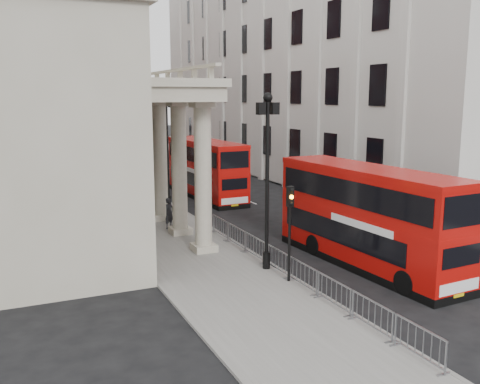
% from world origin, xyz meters
% --- Properties ---
extents(ground, '(260.00, 260.00, 0.00)m').
position_xyz_m(ground, '(0.00, 0.00, 0.00)').
color(ground, black).
rests_on(ground, ground).
extents(sidewalk_west, '(6.00, 140.00, 0.12)m').
position_xyz_m(sidewalk_west, '(-3.00, 30.00, 0.06)').
color(sidewalk_west, slate).
rests_on(sidewalk_west, ground).
extents(sidewalk_east, '(3.00, 140.00, 0.12)m').
position_xyz_m(sidewalk_east, '(13.50, 30.00, 0.06)').
color(sidewalk_east, slate).
rests_on(sidewalk_east, ground).
extents(kerb, '(0.20, 140.00, 0.14)m').
position_xyz_m(kerb, '(-0.05, 30.00, 0.07)').
color(kerb, slate).
rests_on(kerb, ground).
extents(portico_building, '(9.00, 28.00, 12.00)m').
position_xyz_m(portico_building, '(-10.50, 18.00, 6.00)').
color(portico_building, '#A19B87').
rests_on(portico_building, ground).
extents(brick_building, '(9.00, 32.00, 22.00)m').
position_xyz_m(brick_building, '(-10.50, 48.00, 11.00)').
color(brick_building, maroon).
rests_on(brick_building, ground).
extents(west_building_far, '(9.00, 30.00, 20.00)m').
position_xyz_m(west_building_far, '(-10.50, 80.00, 10.00)').
color(west_building_far, '#A19B87').
rests_on(west_building_far, ground).
extents(east_building, '(8.00, 55.00, 25.00)m').
position_xyz_m(east_building, '(16.00, 32.00, 12.50)').
color(east_building, beige).
rests_on(east_building, ground).
extents(monument_column, '(8.00, 8.00, 54.20)m').
position_xyz_m(monument_column, '(6.00, 92.00, 15.98)').
color(monument_column, '#60605E').
rests_on(monument_column, ground).
extents(lamp_post_south, '(1.05, 0.44, 8.32)m').
position_xyz_m(lamp_post_south, '(-0.60, 4.00, 4.91)').
color(lamp_post_south, black).
rests_on(lamp_post_south, sidewalk_west).
extents(lamp_post_mid, '(1.05, 0.44, 8.32)m').
position_xyz_m(lamp_post_mid, '(-0.60, 20.00, 4.91)').
color(lamp_post_mid, black).
rests_on(lamp_post_mid, sidewalk_west).
extents(lamp_post_north, '(1.05, 0.44, 8.32)m').
position_xyz_m(lamp_post_north, '(-0.60, 36.00, 4.91)').
color(lamp_post_north, black).
rests_on(lamp_post_north, sidewalk_west).
extents(traffic_light, '(0.28, 0.33, 4.30)m').
position_xyz_m(traffic_light, '(-0.50, 1.98, 3.11)').
color(traffic_light, black).
rests_on(traffic_light, sidewalk_west).
extents(crowd_barriers, '(0.50, 18.75, 1.10)m').
position_xyz_m(crowd_barriers, '(-0.35, 2.23, 0.67)').
color(crowd_barriers, gray).
rests_on(crowd_barriers, sidewalk_west).
extents(bus_near, '(3.35, 11.46, 4.89)m').
position_xyz_m(bus_near, '(4.29, 2.73, 2.55)').
color(bus_near, '#B10B08').
rests_on(bus_near, ground).
extents(bus_far, '(3.01, 10.99, 4.71)m').
position_xyz_m(bus_far, '(3.47, 22.81, 2.46)').
color(bus_far, '#AF0B08').
rests_on(bus_far, ground).
extents(pedestrian_a, '(0.84, 0.76, 1.93)m').
position_xyz_m(pedestrian_a, '(-2.53, 13.47, 1.08)').
color(pedestrian_a, black).
rests_on(pedestrian_a, sidewalk_west).
extents(pedestrian_b, '(0.90, 0.73, 1.74)m').
position_xyz_m(pedestrian_b, '(-4.22, 15.55, 0.99)').
color(pedestrian_b, '#282320').
rests_on(pedestrian_b, sidewalk_west).
extents(pedestrian_c, '(0.90, 0.70, 1.63)m').
position_xyz_m(pedestrian_c, '(-2.72, 18.25, 0.93)').
color(pedestrian_c, black).
rests_on(pedestrian_c, sidewalk_west).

